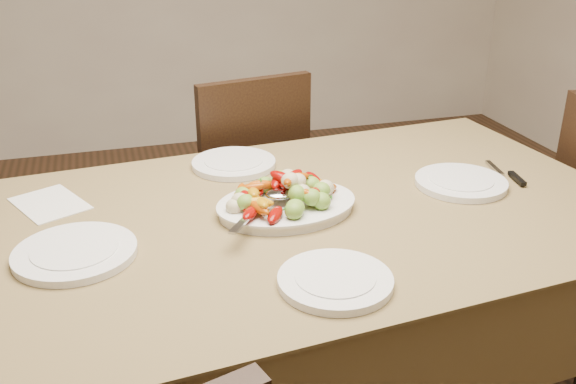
% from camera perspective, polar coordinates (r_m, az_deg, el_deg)
% --- Properties ---
extents(dining_table, '(1.92, 1.19, 0.76)m').
position_cam_1_polar(dining_table, '(1.85, 0.00, -12.54)').
color(dining_table, brown).
rests_on(dining_table, ground).
extents(chair_far, '(0.49, 0.49, 0.95)m').
position_cam_1_polar(chair_far, '(2.52, -4.60, 0.45)').
color(chair_far, black).
rests_on(chair_far, ground).
extents(serving_platter, '(0.38, 0.29, 0.02)m').
position_cam_1_polar(serving_platter, '(1.66, -0.14, -1.38)').
color(serving_platter, white).
rests_on(serving_platter, dining_table).
extents(roasted_vegetables, '(0.31, 0.22, 0.09)m').
position_cam_1_polar(roasted_vegetables, '(1.64, -0.14, 0.42)').
color(roasted_vegetables, '#730603').
rests_on(roasted_vegetables, serving_platter).
extents(serving_spoon, '(0.27, 0.20, 0.03)m').
position_cam_1_polar(serving_spoon, '(1.59, -1.83, -1.08)').
color(serving_spoon, '#9EA0A8').
rests_on(serving_spoon, serving_platter).
extents(plate_left, '(0.28, 0.28, 0.02)m').
position_cam_1_polar(plate_left, '(1.53, -18.39, -5.16)').
color(plate_left, white).
rests_on(plate_left, dining_table).
extents(plate_right, '(0.26, 0.26, 0.02)m').
position_cam_1_polar(plate_right, '(1.88, 15.11, 0.81)').
color(plate_right, white).
rests_on(plate_right, dining_table).
extents(plate_far, '(0.25, 0.25, 0.02)m').
position_cam_1_polar(plate_far, '(1.96, -4.84, 2.52)').
color(plate_far, white).
rests_on(plate_far, dining_table).
extents(plate_near, '(0.24, 0.24, 0.02)m').
position_cam_1_polar(plate_near, '(1.36, 4.22, -7.89)').
color(plate_near, white).
rests_on(plate_near, dining_table).
extents(menu_card, '(0.23, 0.25, 0.00)m').
position_cam_1_polar(menu_card, '(1.82, -20.42, -0.97)').
color(menu_card, silver).
rests_on(menu_card, dining_table).
extents(table_knife, '(0.05, 0.20, 0.01)m').
position_cam_1_polar(table_knife, '(1.99, 18.85, 1.49)').
color(table_knife, '#9EA0A8').
rests_on(table_knife, dining_table).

